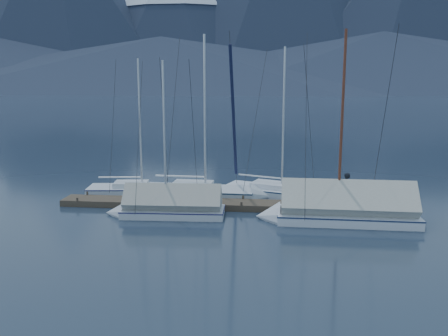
{
  "coord_description": "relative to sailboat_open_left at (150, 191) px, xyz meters",
  "views": [
    {
      "loc": [
        2.62,
        -22.85,
        6.89
      ],
      "look_at": [
        0.0,
        2.0,
        2.2
      ],
      "focal_mm": 38.0,
      "sensor_mm": 36.0,
      "label": 1
    }
  ],
  "objects": [
    {
      "name": "sailboat_open_right",
      "position": [
        8.52,
        -0.11,
        0.01
      ],
      "size": [
        7.51,
        4.4,
        9.59
      ],
      "color": "silver",
      "rests_on": "ground"
    },
    {
      "name": "sailboat_open_left",
      "position": [
        0.0,
        0.0,
        0.0
      ],
      "size": [
        6.91,
        2.94,
        8.9
      ],
      "color": "silver",
      "rests_on": "ground"
    },
    {
      "name": "sailboat_open_mid",
      "position": [
        4.05,
        -0.41,
        0.03
      ],
      "size": [
        7.91,
        3.36,
        10.33
      ],
      "color": "silver",
      "rests_on": "ground"
    },
    {
      "name": "sailboat_covered_near",
      "position": [
        10.54,
        -4.77,
        0.35
      ],
      "size": [
        7.88,
        3.39,
        10.18
      ],
      "color": "silver",
      "rests_on": "ground"
    },
    {
      "name": "mountain_range",
      "position": [
        9.0,
        365.61,
        58.5
      ],
      "size": [
        877.0,
        584.0,
        150.5
      ],
      "color": "#475675",
      "rests_on": "ground"
    },
    {
      "name": "dock",
      "position": [
        4.88,
        -2.84,
        -0.05
      ],
      "size": [
        18.0,
        1.5,
        0.54
      ],
      "color": "#382D23",
      "rests_on": "ground"
    },
    {
      "name": "mooring_posts",
      "position": [
        4.38,
        -2.84,
        0.19
      ],
      "size": [
        15.12,
        1.52,
        0.35
      ],
      "color": "#382D23",
      "rests_on": "ground"
    },
    {
      "name": "ground",
      "position": [
        4.88,
        -4.84,
        -0.16
      ],
      "size": [
        1000.0,
        1000.0,
        0.0
      ],
      "primitive_type": "plane",
      "color": "#141F2F",
      "rests_on": "ground"
    },
    {
      "name": "person",
      "position": [
        11.4,
        -2.91,
        1.05
      ],
      "size": [
        0.49,
        0.68,
        1.74
      ],
      "primitive_type": "imported",
      "rotation": [
        0.0,
        0.0,
        1.68
      ],
      "color": "black",
      "rests_on": "dock"
    },
    {
      "name": "sailboat_covered_far",
      "position": [
        1.98,
        -4.72,
        0.26
      ],
      "size": [
        6.19,
        2.6,
        8.58
      ],
      "color": "silver",
      "rests_on": "ground"
    }
  ]
}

